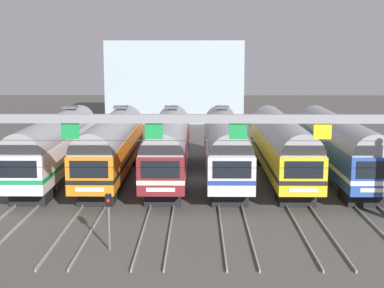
{
  "coord_description": "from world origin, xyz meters",
  "views": [
    {
      "loc": [
        0.1,
        -41.34,
        9.63
      ],
      "look_at": [
        -0.38,
        3.23,
        2.17
      ],
      "focal_mm": 52.68,
      "sensor_mm": 36.0,
      "label": 1
    }
  ],
  "objects_px": {
    "commuter_train_yellow": "(281,145)",
    "yard_signal_mast": "(109,210)",
    "commuter_train_orange": "(112,144)",
    "commuter_train_silver": "(225,144)",
    "catenary_gantry": "(196,136)",
    "commuter_train_blue": "(338,145)",
    "commuter_train_maroon": "(168,144)",
    "commuter_train_white": "(56,144)"
  },
  "relations": [
    {
      "from": "commuter_train_yellow",
      "to": "yard_signal_mast",
      "type": "bearing_deg",
      "value": -124.82
    },
    {
      "from": "commuter_train_white",
      "to": "yard_signal_mast",
      "type": "bearing_deg",
      "value": -67.35
    },
    {
      "from": "commuter_train_blue",
      "to": "commuter_train_yellow",
      "type": "bearing_deg",
      "value": 180.0
    },
    {
      "from": "commuter_train_maroon",
      "to": "commuter_train_white",
      "type": "bearing_deg",
      "value": 180.0
    },
    {
      "from": "commuter_train_orange",
      "to": "yard_signal_mast",
      "type": "distance_m",
      "value": 15.3
    },
    {
      "from": "commuter_train_yellow",
      "to": "commuter_train_blue",
      "type": "height_order",
      "value": "same"
    },
    {
      "from": "commuter_train_orange",
      "to": "catenary_gantry",
      "type": "xyz_separation_m",
      "value": [
        6.32,
        -13.5,
        2.67
      ]
    },
    {
      "from": "yard_signal_mast",
      "to": "commuter_train_maroon",
      "type": "bearing_deg",
      "value": 82.08
    },
    {
      "from": "commuter_train_maroon",
      "to": "catenary_gantry",
      "type": "xyz_separation_m",
      "value": [
        2.11,
        -13.5,
        2.67
      ]
    },
    {
      "from": "commuter_train_orange",
      "to": "commuter_train_silver",
      "type": "relative_size",
      "value": 1.0
    },
    {
      "from": "commuter_train_maroon",
      "to": "catenary_gantry",
      "type": "relative_size",
      "value": 0.69
    },
    {
      "from": "commuter_train_maroon",
      "to": "commuter_train_yellow",
      "type": "bearing_deg",
      "value": -0.03
    },
    {
      "from": "commuter_train_maroon",
      "to": "commuter_train_yellow",
      "type": "height_order",
      "value": "commuter_train_maroon"
    },
    {
      "from": "commuter_train_blue",
      "to": "yard_signal_mast",
      "type": "height_order",
      "value": "commuter_train_blue"
    },
    {
      "from": "commuter_train_silver",
      "to": "commuter_train_yellow",
      "type": "height_order",
      "value": "commuter_train_silver"
    },
    {
      "from": "commuter_train_maroon",
      "to": "commuter_train_silver",
      "type": "relative_size",
      "value": 1.0
    },
    {
      "from": "commuter_train_blue",
      "to": "commuter_train_maroon",
      "type": "bearing_deg",
      "value": 179.98
    },
    {
      "from": "yard_signal_mast",
      "to": "commuter_train_orange",
      "type": "bearing_deg",
      "value": 97.92
    },
    {
      "from": "commuter_train_silver",
      "to": "commuter_train_blue",
      "type": "xyz_separation_m",
      "value": [
        8.42,
        -0.0,
        -0.0
      ]
    },
    {
      "from": "yard_signal_mast",
      "to": "commuter_train_blue",
      "type": "bearing_deg",
      "value": 45.76
    },
    {
      "from": "commuter_train_maroon",
      "to": "commuter_train_yellow",
      "type": "relative_size",
      "value": 1.0
    },
    {
      "from": "commuter_train_orange",
      "to": "commuter_train_silver",
      "type": "xyz_separation_m",
      "value": [
        8.42,
        0.0,
        0.0
      ]
    },
    {
      "from": "commuter_train_orange",
      "to": "yard_signal_mast",
      "type": "height_order",
      "value": "commuter_train_orange"
    },
    {
      "from": "commuter_train_maroon",
      "to": "commuter_train_blue",
      "type": "bearing_deg",
      "value": -0.02
    },
    {
      "from": "commuter_train_yellow",
      "to": "yard_signal_mast",
      "type": "xyz_separation_m",
      "value": [
        -10.53,
        -15.14,
        -0.69
      ]
    },
    {
      "from": "commuter_train_yellow",
      "to": "commuter_train_silver",
      "type": "bearing_deg",
      "value": 179.94
    },
    {
      "from": "catenary_gantry",
      "to": "yard_signal_mast",
      "type": "relative_size",
      "value": 9.24
    },
    {
      "from": "commuter_train_maroon",
      "to": "commuter_train_silver",
      "type": "bearing_deg",
      "value": 0.0
    },
    {
      "from": "commuter_train_orange",
      "to": "commuter_train_maroon",
      "type": "bearing_deg",
      "value": 0.0
    },
    {
      "from": "commuter_train_orange",
      "to": "commuter_train_silver",
      "type": "distance_m",
      "value": 8.42
    },
    {
      "from": "commuter_train_blue",
      "to": "commuter_train_white",
      "type": "bearing_deg",
      "value": 179.99
    },
    {
      "from": "catenary_gantry",
      "to": "commuter_train_orange",
      "type": "bearing_deg",
      "value": 115.08
    },
    {
      "from": "commuter_train_silver",
      "to": "commuter_train_blue",
      "type": "bearing_deg",
      "value": -0.03
    },
    {
      "from": "yard_signal_mast",
      "to": "catenary_gantry",
      "type": "bearing_deg",
      "value": 21.28
    },
    {
      "from": "commuter_train_yellow",
      "to": "catenary_gantry",
      "type": "distance_m",
      "value": 15.14
    },
    {
      "from": "commuter_train_white",
      "to": "commuter_train_silver",
      "type": "xyz_separation_m",
      "value": [
        12.63,
        0.0,
        0.0
      ]
    },
    {
      "from": "commuter_train_silver",
      "to": "commuter_train_blue",
      "type": "height_order",
      "value": "commuter_train_silver"
    },
    {
      "from": "commuter_train_maroon",
      "to": "catenary_gantry",
      "type": "height_order",
      "value": "catenary_gantry"
    },
    {
      "from": "commuter_train_orange",
      "to": "commuter_train_maroon",
      "type": "xyz_separation_m",
      "value": [
        4.21,
        0.0,
        0.0
      ]
    },
    {
      "from": "commuter_train_white",
      "to": "catenary_gantry",
      "type": "xyz_separation_m",
      "value": [
        10.53,
        -13.5,
        2.67
      ]
    },
    {
      "from": "commuter_train_silver",
      "to": "yard_signal_mast",
      "type": "bearing_deg",
      "value": -112.65
    },
    {
      "from": "commuter_train_silver",
      "to": "catenary_gantry",
      "type": "distance_m",
      "value": 13.92
    }
  ]
}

